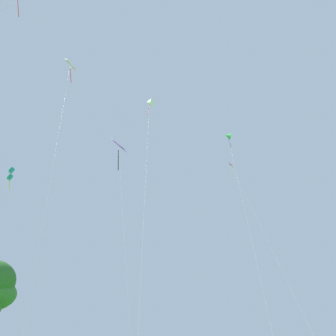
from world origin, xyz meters
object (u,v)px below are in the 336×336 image
Objects in this scene: kite_yellow_diamond at (69,75)px; kite_green_small at (228,136)px; kite_teal_box at (11,175)px; kite_white_distant at (149,103)px; kite_purple_streamer at (119,152)px; kite_red_high at (6,9)px; kite_pink_low at (237,179)px.

kite_green_small is (20.94, 16.72, 4.27)m from kite_yellow_diamond.
kite_white_distant is at bearing -44.34° from kite_teal_box.
kite_yellow_diamond reaches higher than kite_white_distant.
kite_purple_streamer is 0.81× the size of kite_green_small.
kite_purple_streamer reaches higher than kite_white_distant.
kite_purple_streamer reaches higher than kite_red_high.
kite_purple_streamer is at bearing -153.50° from kite_pink_low.
kite_white_distant reaches higher than kite_red_high.
kite_purple_streamer reaches higher than kite_teal_box.
kite_white_distant is 24.20m from kite_pink_low.
kite_purple_streamer is at bearing -159.88° from kite_green_small.
kite_green_small is (12.79, 16.28, 6.80)m from kite_white_distant.
kite_teal_box is 1.08× the size of kite_red_high.
kite_red_high is at bearing -127.01° from kite_green_small.
kite_red_high is at bearing -126.43° from kite_pink_low.
kite_red_high is (-0.99, -12.37, -5.88)m from kite_yellow_diamond.
kite_yellow_diamond is at bearing 85.43° from kite_red_high.
kite_teal_box is 32.97m from kite_green_small.
kite_green_small is at bearing 20.12° from kite_purple_streamer.
kite_green_small reaches higher than kite_yellow_diamond.
kite_red_high is at bearing -125.51° from kite_white_distant.
kite_green_small reaches higher than kite_purple_streamer.
kite_pink_low is 0.90× the size of kite_green_small.
kite_pink_low is at bearing 59.66° from kite_green_small.
kite_teal_box is at bearing 151.72° from kite_purple_streamer.
kite_purple_streamer is (15.96, -8.58, -0.15)m from kite_teal_box.
kite_pink_low is 30.13m from kite_yellow_diamond.
kite_teal_box is 0.97× the size of kite_purple_streamer.
kite_red_high is 0.73× the size of kite_green_small.
kite_teal_box is at bearing 175.30° from kite_green_small.
kite_yellow_diamond is (-22.71, -19.75, 1.52)m from kite_pink_low.
kite_teal_box is 0.86× the size of kite_yellow_diamond.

